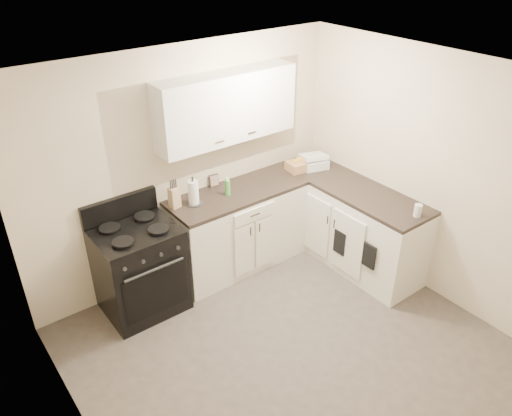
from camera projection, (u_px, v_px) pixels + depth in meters
floor at (296, 356)px, 4.58m from camera, size 3.60×3.60×0.00m
ceiling at (311, 88)px, 3.33m from camera, size 3.60×3.60×0.00m
wall_back at (187, 166)px, 5.19m from camera, size 3.60×0.00×3.60m
wall_right at (439, 181)px, 4.90m from camera, size 0.00×3.60×3.60m
wall_left at (80, 344)px, 3.01m from camera, size 0.00×3.60×3.60m
base_cabinets_back at (238, 230)px, 5.61m from camera, size 1.55×0.60×0.90m
base_cabinets_right at (347, 223)px, 5.73m from camera, size 0.60×1.90×0.90m
countertop_back at (237, 193)px, 5.38m from camera, size 1.55×0.60×0.04m
countertop_right at (351, 187)px, 5.49m from camera, size 0.60×1.90×0.04m
upper_cabinets at (227, 107)px, 5.02m from camera, size 1.55×0.30×0.70m
stove at (140, 270)px, 4.95m from camera, size 0.77×0.66×0.94m
knife_block at (174, 198)px, 5.02m from camera, size 0.11×0.10×0.22m
paper_towel at (193, 193)px, 5.07m from camera, size 0.13×0.13×0.26m
soap_bottle at (228, 188)px, 5.26m from camera, size 0.07×0.07×0.17m
picture_frame at (214, 180)px, 5.45m from camera, size 0.11×0.05×0.14m
wicker_basket at (300, 165)px, 5.82m from camera, size 0.34×0.25×0.11m
countertop_grill at (314, 163)px, 5.87m from camera, size 0.35×0.33×0.10m
glass_jar at (418, 211)px, 4.89m from camera, size 0.10×0.10×0.13m
oven_mitt_near at (369, 256)px, 5.12m from camera, size 0.02×0.16×0.27m
oven_mitt_far at (340, 243)px, 5.43m from camera, size 0.02×0.16×0.28m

